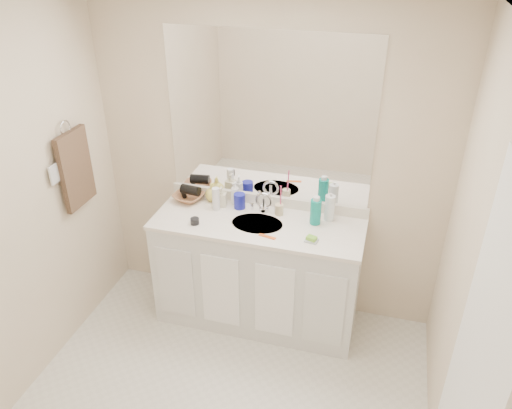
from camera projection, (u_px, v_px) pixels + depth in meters
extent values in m
cube|color=white|center=(188.00, 23.00, 1.96)|extent=(2.60, 2.60, 0.02)
cube|color=beige|center=(268.00, 166.00, 3.64)|extent=(2.60, 0.02, 2.40)
cube|color=beige|center=(475.00, 317.00, 2.24)|extent=(0.02, 2.60, 2.40)
cube|color=silver|center=(258.00, 273.00, 3.79)|extent=(1.50, 0.55, 0.85)
cube|color=white|center=(258.00, 224.00, 3.57)|extent=(1.52, 0.57, 0.03)
cube|color=silver|center=(267.00, 200.00, 3.76)|extent=(1.52, 0.03, 0.08)
cylinder|color=beige|center=(257.00, 225.00, 3.55)|extent=(0.37, 0.37, 0.02)
cylinder|color=silver|center=(264.00, 205.00, 3.67)|extent=(0.02, 0.02, 0.11)
cube|color=white|center=(269.00, 119.00, 3.46)|extent=(1.48, 0.01, 1.20)
cylinder|color=#161997|center=(240.00, 201.00, 3.71)|extent=(0.11, 0.11, 0.12)
cylinder|color=beige|center=(279.00, 209.00, 3.64)|extent=(0.08, 0.08, 0.08)
cylinder|color=#E83D77|center=(281.00, 197.00, 3.58)|extent=(0.02, 0.04, 0.19)
cylinder|color=#0B887A|center=(316.00, 212.00, 3.51)|extent=(0.08, 0.08, 0.19)
cylinder|color=white|center=(330.00, 208.00, 3.55)|extent=(0.08, 0.08, 0.19)
cube|color=silver|center=(311.00, 241.00, 3.35)|extent=(0.10, 0.08, 0.01)
cube|color=#78C22F|center=(312.00, 238.00, 3.34)|extent=(0.08, 0.06, 0.02)
cube|color=#E35617|center=(267.00, 237.00, 3.39)|extent=(0.13, 0.05, 0.01)
cylinder|color=black|center=(195.00, 221.00, 3.53)|extent=(0.08, 0.08, 0.04)
cylinder|color=white|center=(216.00, 199.00, 3.68)|extent=(0.06, 0.06, 0.18)
imported|color=white|center=(235.00, 193.00, 3.76)|extent=(0.08, 0.08, 0.18)
imported|color=beige|center=(222.00, 196.00, 3.74)|extent=(0.08, 0.08, 0.16)
imported|color=#D8CA54|center=(212.00, 192.00, 3.81)|extent=(0.13, 0.13, 0.15)
imported|color=#9B623E|center=(189.00, 197.00, 3.83)|extent=(0.27, 0.27, 0.06)
cylinder|color=black|center=(191.00, 190.00, 3.80)|extent=(0.16, 0.09, 0.07)
torus|color=silver|center=(65.00, 128.00, 3.33)|extent=(0.01, 0.11, 0.11)
cube|color=#2E2219|center=(76.00, 169.00, 3.47)|extent=(0.04, 0.32, 0.55)
cube|color=silver|center=(54.00, 174.00, 3.29)|extent=(0.01, 0.08, 0.13)
cube|color=white|center=(468.00, 399.00, 2.09)|extent=(0.02, 0.82, 2.00)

